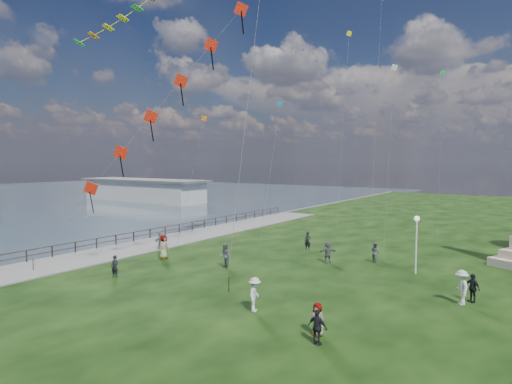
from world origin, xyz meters
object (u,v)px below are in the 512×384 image
Objects in this scene: person_5 at (161,242)px; person_7 at (375,252)px; person_8 at (462,287)px; person_9 at (472,288)px; person_4 at (317,319)px; person_6 at (308,241)px; person_1 at (225,256)px; person_2 at (255,294)px; pier_pavilion at (143,190)px; person_10 at (164,247)px; person_11 at (328,252)px; person_0 at (115,266)px; lamppost at (417,232)px; person_3 at (318,327)px.

person_5 is 17.78m from person_7.
person_9 is at bearing 125.60° from person_8.
person_4 is 0.93× the size of person_6.
person_1 is 1.03× the size of person_2.
person_7 is at bearing -25.29° from pier_pavilion.
person_7 is 0.81× the size of person_10.
person_5 is at bearing -32.66° from person_11.
person_9 is at bearing -68.86° from person_2.
person_4 reaches higher than person_0.
person_8 is 0.99× the size of person_10.
lamppost is at bearing -76.15° from person_10.
person_2 reaches higher than person_0.
person_6 is at bearing -57.88° from person_3.
person_3 is 0.92m from person_4.
person_6 is 15.40m from person_9.
person_4 is at bearing -59.81° from person_3.
lamppost is 4.30m from person_7.
lamppost is at bearing 95.11° from person_4.
person_1 reaches higher than person_5.
person_3 is 1.01× the size of person_4.
lamppost reaches higher than person_5.
person_1 reaches higher than person_2.
person_2 is 13.75m from person_10.
pier_pavilion is 17.25× the size of person_2.
person_8 is 0.91m from person_9.
person_0 is at bearing -97.53° from person_8.
person_2 is (-4.90, -12.09, -1.98)m from lamppost.
person_8 reaches higher than person_9.
pier_pavilion is at bearing 173.62° from person_1.
person_2 is 1.10× the size of person_6.
person_1 reaches higher than person_6.
person_2 is 0.93× the size of person_8.
person_1 reaches higher than person_7.
person_11 is at bearing -142.08° from person_8.
person_1 is at bearing -108.45° from person_6.
person_4 is at bearing 64.92° from person_11.
person_9 is 0.83× the size of person_10.
person_10 is at bearing 167.24° from person_4.
person_11 is at bearing 122.10° from person_4.
person_5 is at bearing -151.81° from person_6.
person_10 is 1.15× the size of person_11.
person_10 is at bearing 87.91° from person_0.
person_0 is 1.00× the size of person_4.
person_4 is at bearing -83.74° from person_9.
pier_pavilion reaches higher than person_10.
pier_pavilion is 16.71× the size of person_1.
person_2 is at bearing 48.60° from person_11.
person_11 is (-10.29, 3.79, 0.04)m from person_9.
person_0 is 16.23m from person_6.
person_3 is 9.76m from person_8.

